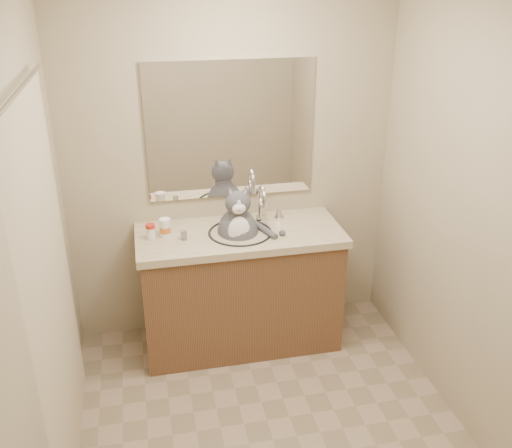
{
  "coord_description": "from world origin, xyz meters",
  "views": [
    {
      "loc": [
        -0.6,
        -2.33,
        2.42
      ],
      "look_at": [
        0.04,
        0.65,
        1.04
      ],
      "focal_mm": 40.0,
      "sensor_mm": 36.0,
      "label": 1
    }
  ],
  "objects_px": {
    "grey_canister": "(184,235)",
    "pill_bottle_orange": "(165,228)",
    "pill_bottle_redcap": "(151,232)",
    "cat": "(238,231)"
  },
  "relations": [
    {
      "from": "grey_canister",
      "to": "pill_bottle_redcap",
      "type": "bearing_deg",
      "value": 165.57
    },
    {
      "from": "pill_bottle_redcap",
      "to": "grey_canister",
      "type": "bearing_deg",
      "value": -14.43
    },
    {
      "from": "cat",
      "to": "pill_bottle_redcap",
      "type": "relative_size",
      "value": 5.3
    },
    {
      "from": "pill_bottle_redcap",
      "to": "pill_bottle_orange",
      "type": "distance_m",
      "value": 0.1
    },
    {
      "from": "cat",
      "to": "grey_canister",
      "type": "height_order",
      "value": "cat"
    },
    {
      "from": "cat",
      "to": "pill_bottle_orange",
      "type": "distance_m",
      "value": 0.47
    },
    {
      "from": "cat",
      "to": "pill_bottle_orange",
      "type": "xyz_separation_m",
      "value": [
        -0.46,
        0.04,
        0.04
      ]
    },
    {
      "from": "cat",
      "to": "grey_canister",
      "type": "xyz_separation_m",
      "value": [
        -0.35,
        -0.03,
        0.02
      ]
    },
    {
      "from": "grey_canister",
      "to": "pill_bottle_orange",
      "type": "bearing_deg",
      "value": 146.7
    },
    {
      "from": "cat",
      "to": "pill_bottle_redcap",
      "type": "bearing_deg",
      "value": -176.96
    }
  ]
}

